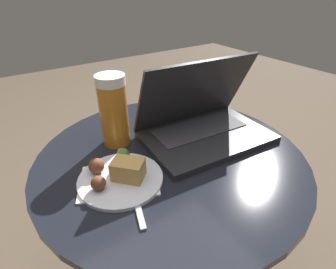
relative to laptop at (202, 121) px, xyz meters
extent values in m
cylinder|color=black|center=(-0.13, -0.03, -0.34)|extent=(0.06, 0.06, 0.54)
cylinder|color=black|center=(-0.13, -0.03, -0.06)|extent=(0.71, 0.71, 0.02)
cube|color=white|center=(-0.29, -0.05, -0.05)|extent=(0.21, 0.19, 0.00)
cube|color=#232326|center=(0.00, -0.02, -0.04)|extent=(0.37, 0.26, 0.02)
cube|color=#333338|center=(0.00, 0.01, -0.03)|extent=(0.28, 0.13, 0.00)
cube|color=#232326|center=(0.00, 0.04, 0.07)|extent=(0.36, 0.13, 0.21)
cube|color=black|center=(0.00, 0.04, 0.07)|extent=(0.33, 0.12, 0.19)
cylinder|color=#C6701E|center=(-0.22, 0.11, 0.04)|extent=(0.08, 0.08, 0.17)
cylinder|color=white|center=(-0.22, 0.11, 0.14)|extent=(0.08, 0.08, 0.03)
cylinder|color=silver|center=(-0.29, -0.05, -0.04)|extent=(0.20, 0.20, 0.01)
cube|color=tan|center=(-0.27, -0.06, -0.02)|extent=(0.08, 0.09, 0.05)
sphere|color=#4C6B33|center=(-0.25, 0.01, -0.02)|extent=(0.03, 0.03, 0.03)
sphere|color=brown|center=(-0.34, -0.06, -0.02)|extent=(0.03, 0.03, 0.03)
sphere|color=brown|center=(-0.32, 0.00, -0.02)|extent=(0.04, 0.04, 0.04)
cube|color=#B2B2B7|center=(-0.29, -0.15, -0.04)|extent=(0.05, 0.11, 0.00)
cube|color=#B2B2B7|center=(-0.27, -0.07, -0.04)|extent=(0.04, 0.05, 0.00)
camera|label=1|loc=(-0.46, -0.50, 0.36)|focal=28.00mm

